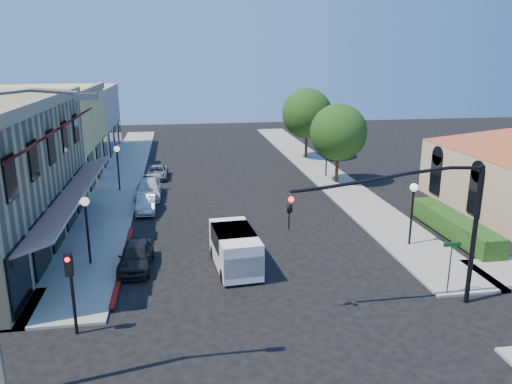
{
  "coord_description": "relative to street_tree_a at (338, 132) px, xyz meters",
  "views": [
    {
      "loc": [
        -3.88,
        -16.16,
        10.27
      ],
      "look_at": [
        0.4,
        11.07,
        2.6
      ],
      "focal_mm": 35.0,
      "sensor_mm": 36.0,
      "label": 1
    }
  ],
  "objects": [
    {
      "name": "sidewalk_left",
      "position": [
        -17.55,
        5.0,
        -4.13
      ],
      "size": [
        3.5,
        50.0,
        0.12
      ],
      "primitive_type": "cube",
      "color": "gray",
      "rests_on": "ground"
    },
    {
      "name": "pink_stucco_building",
      "position": [
        -24.3,
        16.0,
        -0.69
      ],
      "size": [
        10.0,
        12.0,
        7.0
      ],
      "primitive_type": "cube",
      "color": "#C7A096",
      "rests_on": "ground"
    },
    {
      "name": "signal_mast_arm",
      "position": [
        -2.94,
        -20.5,
        -0.11
      ],
      "size": [
        8.01,
        0.39,
        6.0
      ],
      "color": "black",
      "rests_on": "ground"
    },
    {
      "name": "parked_car_c",
      "position": [
        -15.0,
        -2.0,
        -3.54
      ],
      "size": [
        1.91,
        4.55,
        1.31
      ],
      "primitive_type": "imported",
      "rotation": [
        0.0,
        0.0,
        -0.02
      ],
      "color": "silver",
      "rests_on": "ground"
    },
    {
      "name": "parked_car_b",
      "position": [
        -15.0,
        -5.4,
        -3.61
      ],
      "size": [
        1.27,
        3.56,
        1.17
      ],
      "primitive_type": "imported",
      "rotation": [
        0.0,
        0.0,
        0.01
      ],
      "color": "#B4B8BA",
      "rests_on": "ground"
    },
    {
      "name": "secondary_signal",
      "position": [
        -16.8,
        -20.59,
        -1.88
      ],
      "size": [
        0.28,
        0.42,
        3.32
      ],
      "color": "black",
      "rests_on": "ground"
    },
    {
      "name": "white_van",
      "position": [
        -10.16,
        -15.49,
        -3.08
      ],
      "size": [
        2.23,
        4.5,
        1.93
      ],
      "color": "white",
      "rests_on": "ground"
    },
    {
      "name": "lamppost_right_near",
      "position": [
        -0.3,
        -14.0,
        -1.46
      ],
      "size": [
        0.44,
        0.44,
        3.57
      ],
      "color": "black",
      "rests_on": "ground"
    },
    {
      "name": "curb_red_strip",
      "position": [
        -15.7,
        -14.0,
        -4.19
      ],
      "size": [
        0.25,
        10.0,
        0.06
      ],
      "primitive_type": "cube",
      "color": "maroon",
      "rests_on": "ground"
    },
    {
      "name": "parked_car_a",
      "position": [
        -15.0,
        -14.68,
        -3.54
      ],
      "size": [
        1.71,
        3.91,
        1.31
      ],
      "primitive_type": "imported",
      "rotation": [
        0.0,
        0.0,
        -0.04
      ],
      "color": "black",
      "rests_on": "ground"
    },
    {
      "name": "ground",
      "position": [
        -8.8,
        -22.0,
        -4.19
      ],
      "size": [
        120.0,
        120.0,
        0.0
      ],
      "primitive_type": "plane",
      "color": "black",
      "rests_on": "ground"
    },
    {
      "name": "hedge",
      "position": [
        2.9,
        -13.0,
        -4.19
      ],
      "size": [
        1.4,
        8.0,
        1.1
      ],
      "primitive_type": "cube",
      "color": "#1C4012",
      "rests_on": "ground"
    },
    {
      "name": "sidewalk_right",
      "position": [
        -0.05,
        5.0,
        -4.13
      ],
      "size": [
        3.5,
        50.0,
        0.12
      ],
      "primitive_type": "cube",
      "color": "gray",
      "rests_on": "ground"
    },
    {
      "name": "lamppost_left_far",
      "position": [
        -17.3,
        0.0,
        -1.46
      ],
      "size": [
        0.44,
        0.44,
        3.57
      ],
      "color": "black",
      "rests_on": "ground"
    },
    {
      "name": "street_tree_a",
      "position": [
        0.0,
        0.0,
        0.0
      ],
      "size": [
        4.56,
        4.56,
        6.48
      ],
      "color": "#331F14",
      "rests_on": "ground"
    },
    {
      "name": "yellow_stucco_building",
      "position": [
        -24.3,
        4.0,
        -0.39
      ],
      "size": [
        10.0,
        12.0,
        7.6
      ],
      "primitive_type": "cube",
      "color": "#E2B365",
      "rests_on": "ground"
    },
    {
      "name": "parked_car_d",
      "position": [
        -14.59,
        4.0,
        -3.67
      ],
      "size": [
        1.86,
        3.83,
        1.05
      ],
      "primitive_type": "imported",
      "rotation": [
        0.0,
        0.0,
        -0.03
      ],
      "color": "gray",
      "rests_on": "ground"
    },
    {
      "name": "street_name_sign",
      "position": [
        -1.3,
        -19.8,
        -2.5
      ],
      "size": [
        0.8,
        0.06,
        2.5
      ],
      "color": "#595B5E",
      "rests_on": "ground"
    },
    {
      "name": "street_tree_b",
      "position": [
        0.0,
        10.0,
        0.35
      ],
      "size": [
        4.94,
        4.94,
        7.02
      ],
      "color": "#331F14",
      "rests_on": "ground"
    },
    {
      "name": "lamppost_right_far",
      "position": [
        -0.3,
        2.0,
        -1.46
      ],
      "size": [
        0.44,
        0.44,
        3.57
      ],
      "color": "black",
      "rests_on": "ground"
    },
    {
      "name": "lamppost_left_near",
      "position": [
        -17.3,
        -14.0,
        -1.46
      ],
      "size": [
        0.44,
        0.44,
        3.57
      ],
      "color": "black",
      "rests_on": "ground"
    }
  ]
}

